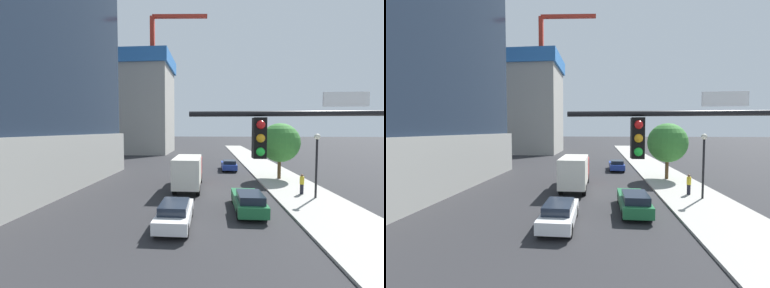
% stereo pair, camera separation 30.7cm
% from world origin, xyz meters
% --- Properties ---
extents(sidewalk, '(5.25, 120.00, 0.15)m').
position_xyz_m(sidewalk, '(7.77, 20.00, 0.07)').
color(sidewalk, '#9E9B93').
rests_on(sidewalk, ground).
extents(construction_building, '(25.16, 13.96, 30.41)m').
position_xyz_m(construction_building, '(-17.33, 54.72, 12.69)').
color(construction_building, '#9E9B93').
rests_on(construction_building, ground).
extents(traffic_light_pole, '(6.14, 0.48, 6.29)m').
position_xyz_m(traffic_light_pole, '(3.62, 4.59, 4.48)').
color(traffic_light_pole, black).
rests_on(traffic_light_pole, sidewalk).
extents(street_lamp, '(0.44, 0.44, 4.98)m').
position_xyz_m(street_lamp, '(8.28, 17.32, 3.48)').
color(street_lamp, black).
rests_on(street_lamp, sidewalk).
extents(street_tree, '(4.21, 4.21, 6.01)m').
position_xyz_m(street_tree, '(7.57, 24.69, 4.05)').
color(street_tree, brown).
rests_on(street_tree, sidewalk).
extents(car_blue, '(1.88, 4.62, 1.43)m').
position_xyz_m(car_blue, '(2.59, 30.54, 0.72)').
color(car_blue, '#233D9E').
rests_on(car_blue, ground).
extents(car_white, '(1.79, 4.26, 1.41)m').
position_xyz_m(car_white, '(-1.90, 11.40, 0.74)').
color(car_white, silver).
rests_on(car_white, ground).
extents(car_green, '(1.81, 4.75, 1.45)m').
position_xyz_m(car_green, '(2.59, 14.07, 0.73)').
color(car_green, '#1E6638').
rests_on(car_green, ground).
extents(box_truck, '(2.26, 6.95, 3.04)m').
position_xyz_m(box_truck, '(-1.90, 19.95, 1.72)').
color(box_truck, '#B21E1E').
rests_on(box_truck, ground).
extents(pedestrian_yellow_shirt, '(0.34, 0.34, 1.66)m').
position_xyz_m(pedestrian_yellow_shirt, '(7.61, 18.35, 1.00)').
color(pedestrian_yellow_shirt, black).
rests_on(pedestrian_yellow_shirt, sidewalk).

